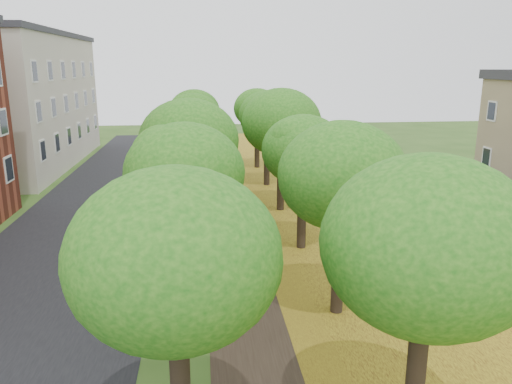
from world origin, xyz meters
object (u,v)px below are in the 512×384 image
object	(u,v)px
car_red	(470,219)
car_grey	(443,203)
car_white	(425,193)
car_silver	(487,230)

from	to	relation	value
car_red	car_grey	world-z (taller)	car_grey
car_red	car_white	bearing A→B (deg)	2.35
car_grey	car_white	xyz separation A→B (m)	(0.00, 2.20, -0.01)
car_silver	car_red	bearing A→B (deg)	-22.27
car_red	car_grey	size ratio (longest dim) A/B	0.81
car_silver	car_grey	size ratio (longest dim) A/B	0.76
car_silver	car_white	distance (m)	6.42
car_silver	car_red	distance (m)	1.49
car_grey	car_white	world-z (taller)	car_grey
car_silver	car_grey	xyz separation A→B (m)	(0.00, 4.23, 0.08)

